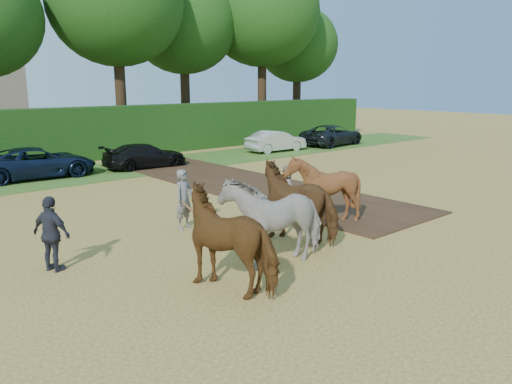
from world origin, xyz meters
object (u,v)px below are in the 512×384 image
spectator_far (52,234)px  plough_team (284,209)px  parked_cars (144,154)px  spectator_near (288,189)px

spectator_far → plough_team: size_ratio=0.25×
spectator_far → plough_team: (5.30, -2.36, 0.18)m
spectator_far → parked_cars: (8.92, 11.98, -0.21)m
spectator_near → plough_team: 3.70m
spectator_far → spectator_near: bearing=-113.9°
spectator_near → spectator_far: bearing=128.0°
plough_team → spectator_far: bearing=156.0°
spectator_far → parked_cars: spectator_far is taller
spectator_near → spectator_far: (-7.96, -0.20, 0.08)m
parked_cars → spectator_near: bearing=-94.6°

